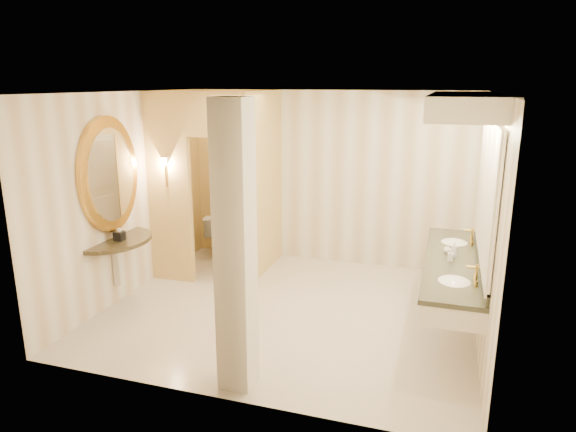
{
  "coord_description": "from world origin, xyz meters",
  "views": [
    {
      "loc": [
        1.8,
        -5.76,
        2.82
      ],
      "look_at": [
        -0.08,
        0.2,
        1.18
      ],
      "focal_mm": 32.0,
      "sensor_mm": 36.0,
      "label": 1
    }
  ],
  "objects": [
    {
      "name": "soap_bottle_b",
      "position": [
        1.87,
        0.23,
        0.93
      ],
      "size": [
        0.1,
        0.1,
        0.11
      ],
      "primitive_type": "imported",
      "rotation": [
        0.0,
        0.0,
        0.12
      ],
      "color": "silver",
      "rests_on": "vanity"
    },
    {
      "name": "wall_front",
      "position": [
        0.0,
        -2.0,
        1.35
      ],
      "size": [
        4.5,
        0.02,
        2.7
      ],
      "primitive_type": "cube",
      "color": "silver",
      "rests_on": "floor"
    },
    {
      "name": "console_shelf",
      "position": [
        -2.21,
        -0.43,
        1.35
      ],
      "size": [
        1.12,
        1.12,
        2.01
      ],
      "color": "black",
      "rests_on": "floor"
    },
    {
      "name": "wall_right",
      "position": [
        2.25,
        0.0,
        1.35
      ],
      "size": [
        0.02,
        4.0,
        2.7
      ],
      "primitive_type": "cube",
      "color": "silver",
      "rests_on": "floor"
    },
    {
      "name": "soap_bottle_a",
      "position": [
        1.91,
        -0.03,
        0.94
      ],
      "size": [
        0.06,
        0.06,
        0.13
      ],
      "primitive_type": "imported",
      "rotation": [
        0.0,
        0.0,
        -0.04
      ],
      "color": "beige",
      "rests_on": "vanity"
    },
    {
      "name": "wall_sconce",
      "position": [
        -1.93,
        0.43,
        1.73
      ],
      "size": [
        0.14,
        0.14,
        0.42
      ],
      "color": "#BA913B",
      "rests_on": "toilet_closet"
    },
    {
      "name": "vanity",
      "position": [
        1.98,
        0.03,
        1.63
      ],
      "size": [
        0.75,
        2.71,
        2.09
      ],
      "color": "silver",
      "rests_on": "floor"
    },
    {
      "name": "floor",
      "position": [
        0.0,
        0.0,
        0.0
      ],
      "size": [
        4.5,
        4.5,
        0.0
      ],
      "primitive_type": "plane",
      "color": "beige",
      "rests_on": "ground"
    },
    {
      "name": "soap_bottle_c",
      "position": [
        1.94,
        0.1,
        0.97
      ],
      "size": [
        0.09,
        0.09,
        0.19
      ],
      "primitive_type": "imported",
      "rotation": [
        0.0,
        0.0,
        -0.33
      ],
      "color": "#C6B28C",
      "rests_on": "vanity"
    },
    {
      "name": "toilet",
      "position": [
        -1.75,
        1.69,
        0.37
      ],
      "size": [
        0.62,
        0.82,
        0.74
      ],
      "primitive_type": "imported",
      "rotation": [
        0.0,
        0.0,
        3.47
      ],
      "color": "white",
      "rests_on": "floor"
    },
    {
      "name": "tissue_box",
      "position": [
        -2.09,
        -0.49,
        0.93
      ],
      "size": [
        0.12,
        0.12,
        0.12
      ],
      "primitive_type": "cube",
      "rotation": [
        0.0,
        0.0,
        -0.02
      ],
      "color": "black",
      "rests_on": "console_shelf"
    },
    {
      "name": "wall_left",
      "position": [
        -2.25,
        0.0,
        1.35
      ],
      "size": [
        0.02,
        4.0,
        2.7
      ],
      "primitive_type": "cube",
      "color": "silver",
      "rests_on": "floor"
    },
    {
      "name": "toilet_closet",
      "position": [
        -1.11,
        0.97,
        1.39
      ],
      "size": [
        1.5,
        1.55,
        2.7
      ],
      "color": "#EEC77C",
      "rests_on": "floor"
    },
    {
      "name": "pillar",
      "position": [
        0.03,
        -1.72,
        1.35
      ],
      "size": [
        0.31,
        0.31,
        2.7
      ],
      "primitive_type": "cube",
      "color": "silver",
      "rests_on": "floor"
    },
    {
      "name": "wall_back",
      "position": [
        0.0,
        2.0,
        1.35
      ],
      "size": [
        4.5,
        0.02,
        2.7
      ],
      "primitive_type": "cube",
      "color": "silver",
      "rests_on": "floor"
    },
    {
      "name": "ceiling",
      "position": [
        0.0,
        0.0,
        2.7
      ],
      "size": [
        4.5,
        4.5,
        0.0
      ],
      "primitive_type": "plane",
      "rotation": [
        3.14,
        0.0,
        0.0
      ],
      "color": "white",
      "rests_on": "wall_back"
    }
  ]
}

